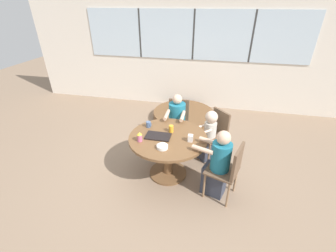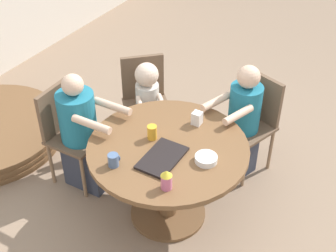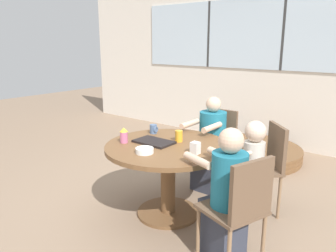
{
  "view_description": "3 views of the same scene",
  "coord_description": "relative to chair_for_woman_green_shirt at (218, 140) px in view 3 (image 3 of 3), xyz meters",
  "views": [
    {
      "loc": [
        0.6,
        -2.76,
        2.48
      ],
      "look_at": [
        0.0,
        0.0,
        0.89
      ],
      "focal_mm": 24.0,
      "sensor_mm": 36.0,
      "label": 1
    },
    {
      "loc": [
        -2.23,
        -1.31,
        2.85
      ],
      "look_at": [
        0.0,
        0.0,
        0.89
      ],
      "focal_mm": 50.0,
      "sensor_mm": 36.0,
      "label": 2
    },
    {
      "loc": [
        1.81,
        -2.27,
        1.63
      ],
      "look_at": [
        0.0,
        0.0,
        0.89
      ],
      "focal_mm": 35.0,
      "sensor_mm": 36.0,
      "label": 3
    }
  ],
  "objects": [
    {
      "name": "dining_table",
      "position": [
        0.02,
        -0.96,
        0.01
      ],
      "size": [
        1.17,
        1.17,
        0.71
      ],
      "color": "brown",
      "rests_on": "ground_plane"
    },
    {
      "name": "person_woman_green_shirt",
      "position": [
        0.0,
        -0.17,
        -0.05
      ],
      "size": [
        0.34,
        0.57,
        1.05
      ],
      "rotation": [
        0.0,
        0.0,
        -3.13
      ],
      "color": "#333847",
      "rests_on": "ground_plane"
    },
    {
      "name": "folded_table_stack",
      "position": [
        -0.04,
        1.02,
        -0.43
      ],
      "size": [
        1.43,
        1.43,
        0.18
      ],
      "color": "brown",
      "rests_on": "ground_plane"
    },
    {
      "name": "chair_for_toddler",
      "position": [
        0.72,
        -0.31,
        0.0
      ],
      "size": [
        0.57,
        0.57,
        0.88
      ],
      "rotation": [
        0.0,
        0.0,
        -3.96
      ],
      "color": "brown",
      "rests_on": "ground_plane"
    },
    {
      "name": "ground_plane",
      "position": [
        0.02,
        -0.96,
        -0.53
      ],
      "size": [
        16.0,
        16.0,
        0.0
      ],
      "primitive_type": "plane",
      "color": "#8C725B"
    },
    {
      "name": "person_man_blue_shirt",
      "position": [
        0.77,
        -1.22,
        -0.04
      ],
      "size": [
        0.54,
        0.41,
        1.05
      ],
      "rotation": [
        0.0,
        0.0,
        1.24
      ],
      "color": "#333847",
      "rests_on": "ground_plane"
    },
    {
      "name": "sippy_cup",
      "position": [
        -0.35,
        -1.16,
        0.26
      ],
      "size": [
        0.08,
        0.08,
        0.15
      ],
      "color": "#CC668C",
      "rests_on": "dining_table"
    },
    {
      "name": "wall_back_with_windows",
      "position": [
        0.02,
        1.86,
        0.9
      ],
      "size": [
        8.4,
        0.08,
        2.8
      ],
      "color": "silver",
      "rests_on": "ground_plane"
    },
    {
      "name": "food_tray_dark",
      "position": [
        -0.13,
        -0.99,
        0.19
      ],
      "size": [
        0.37,
        0.23,
        0.02
      ],
      "color": "black",
      "rests_on": "dining_table"
    },
    {
      "name": "juice_glass",
      "position": [
        0.03,
        -0.81,
        0.24
      ],
      "size": [
        0.07,
        0.07,
        0.11
      ],
      "color": "gold",
      "rests_on": "dining_table"
    },
    {
      "name": "coffee_mug",
      "position": [
        -0.35,
        -0.74,
        0.23
      ],
      "size": [
        0.08,
        0.07,
        0.09
      ],
      "color": "slate",
      "rests_on": "dining_table"
    },
    {
      "name": "chair_for_man_blue_shirt",
      "position": [
        0.92,
        -1.27,
        0.0
      ],
      "size": [
        0.51,
        0.51,
        0.88
      ],
      "rotation": [
        0.0,
        0.0,
        1.24
      ],
      "color": "brown",
      "rests_on": "ground_plane"
    },
    {
      "name": "milk_carton_small",
      "position": [
        0.36,
        -1.01,
        0.23
      ],
      "size": [
        0.07,
        0.07,
        0.1
      ],
      "color": "silver",
      "rests_on": "dining_table"
    },
    {
      "name": "bowl_white_shallow",
      "position": [
        0.0,
        -1.27,
        0.21
      ],
      "size": [
        0.16,
        0.16,
        0.05
      ],
      "color": "white",
      "rests_on": "dining_table"
    },
    {
      "name": "person_toddler",
      "position": [
        0.6,
        -0.41,
        -0.07
      ],
      "size": [
        0.41,
        0.4,
        0.92
      ],
      "rotation": [
        0.0,
        0.0,
        -3.96
      ],
      "color": "#333847",
      "rests_on": "ground_plane"
    },
    {
      "name": "chair_for_woman_green_shirt",
      "position": [
        0.0,
        0.0,
        0.0
      ],
      "size": [
        0.41,
        0.41,
        0.88
      ],
      "rotation": [
        0.0,
        0.0,
        -3.13
      ],
      "color": "brown",
      "rests_on": "ground_plane"
    }
  ]
}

